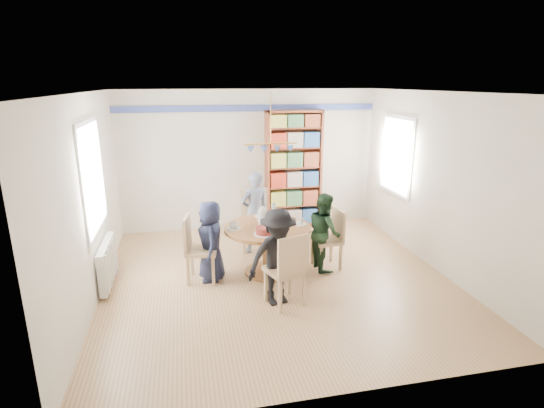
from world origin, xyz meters
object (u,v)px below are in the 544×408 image
object	(u,v)px
dining_table	(268,239)
chair_near	(288,267)
person_far	(255,212)
person_near	(278,257)
person_left	(211,241)
bookshelf	(293,171)
chair_far	(255,216)
radiator	(108,263)
chair_left	(196,246)
chair_right	(331,236)
person_right	(324,231)

from	to	relation	value
dining_table	chair_near	size ratio (longest dim) A/B	1.29
person_far	person_near	xyz separation A→B (m)	(-0.01, -1.82, -0.05)
person_left	person_near	bearing A→B (deg)	40.55
bookshelf	person_far	bearing A→B (deg)	-129.43
person_far	bookshelf	distance (m)	1.61
dining_table	chair_far	bearing A→B (deg)	90.73
person_left	bookshelf	distance (m)	2.85
dining_table	chair_far	distance (m)	1.05
radiator	person_far	bearing A→B (deg)	20.32
dining_table	person_near	xyz separation A→B (m)	(-0.05, -0.92, 0.09)
chair_left	person_left	distance (m)	0.22
chair_far	radiator	bearing A→B (deg)	-156.70
person_near	person_left	bearing A→B (deg)	118.88
chair_far	person_far	distance (m)	0.19
dining_table	person_near	distance (m)	0.93
chair_near	person_near	distance (m)	0.19
radiator	dining_table	size ratio (longest dim) A/B	0.77
dining_table	chair_right	bearing A→B (deg)	1.38
bookshelf	person_right	bearing A→B (deg)	-91.38
chair_right	chair_far	size ratio (longest dim) A/B	0.89
dining_table	chair_near	distance (m)	1.05
person_right	bookshelf	size ratio (longest dim) A/B	0.52
person_right	person_near	xyz separation A→B (m)	(-0.94, -0.92, 0.04)
chair_near	dining_table	bearing A→B (deg)	93.28
chair_left	chair_right	world-z (taller)	chair_left
person_right	dining_table	bearing A→B (deg)	88.42
bookshelf	chair_far	bearing A→B (deg)	-132.42
chair_near	chair_right	bearing A→B (deg)	48.11
chair_far	chair_near	xyz separation A→B (m)	(0.07, -2.10, -0.03)
bookshelf	person_near	bearing A→B (deg)	-108.21
person_left	person_far	world-z (taller)	person_far
dining_table	person_right	bearing A→B (deg)	-0.08
chair_left	dining_table	bearing A→B (deg)	1.89
dining_table	chair_far	size ratio (longest dim) A/B	1.23
chair_right	person_near	world-z (taller)	person_near
chair_right	person_far	bearing A→B (deg)	140.46
radiator	bookshelf	bearing A→B (deg)	32.05
chair_left	person_near	xyz separation A→B (m)	(1.02, -0.89, 0.10)
chair_left	person_near	bearing A→B (deg)	-41.06
chair_left	person_right	distance (m)	1.96
dining_table	person_right	xyz separation A→B (m)	(0.90, -0.00, 0.05)
person_right	chair_near	bearing A→B (deg)	139.91
dining_table	person_near	world-z (taller)	person_near
person_left	person_right	bearing A→B (deg)	89.55
chair_left	person_right	bearing A→B (deg)	0.99
person_left	bookshelf	world-z (taller)	bookshelf
person_right	chair_left	bearing A→B (deg)	89.49
radiator	person_left	bearing A→B (deg)	-3.84
person_right	person_far	size ratio (longest dim) A/B	0.86
chair_near	person_far	xyz separation A→B (m)	(-0.10, 1.95, 0.15)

